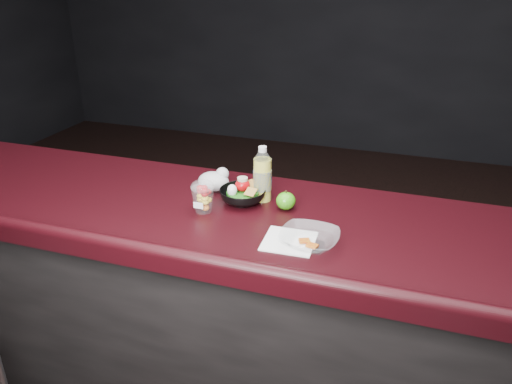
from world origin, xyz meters
TOP-DOWN VIEW (x-y plane):
  - counter at (0.00, 0.30)m, footprint 4.06×0.71m
  - lemonade_bottle at (0.04, 0.43)m, footprint 0.07×0.07m
  - fruit_cup at (-0.13, 0.27)m, footprint 0.08×0.08m
  - green_apple at (0.14, 0.38)m, footprint 0.07×0.07m
  - plastic_bag at (-0.17, 0.46)m, footprint 0.12×0.10m
  - snack_bowl at (-0.03, 0.39)m, footprint 0.21×0.21m
  - takeout_bowl at (0.28, 0.16)m, footprint 0.19×0.19m
  - paper_napkin at (0.21, 0.16)m, footprint 0.17×0.17m

SIDE VIEW (x-z plane):
  - counter at x=0.00m, z-range 0.00..1.02m
  - paper_napkin at x=0.21m, z-range 1.02..1.02m
  - takeout_bowl at x=0.28m, z-range 1.02..1.07m
  - snack_bowl at x=-0.03m, z-range 1.01..1.10m
  - green_apple at x=0.14m, z-range 1.02..1.09m
  - plastic_bag at x=-0.17m, z-range 1.01..1.11m
  - fruit_cup at x=-0.13m, z-range 1.02..1.14m
  - lemonade_bottle at x=0.04m, z-range 1.00..1.21m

